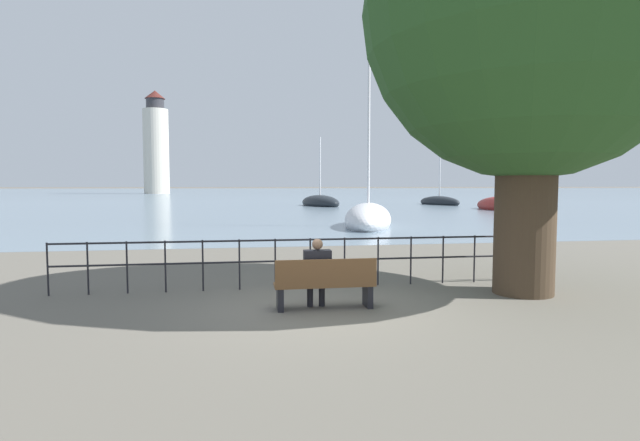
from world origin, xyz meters
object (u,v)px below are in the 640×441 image
object	(u,v)px
shade_tree	(531,14)
sailboat_1	(439,202)
seated_person_left	(317,270)
sailboat_2	(320,203)
sailboat_3	(506,206)
park_bench	(325,285)
sailboat_0	(368,219)
harbor_lighthouse	(156,146)

from	to	relation	value
shade_tree	sailboat_1	xyz separation A→B (m)	(15.94, 42.73, -5.15)
seated_person_left	sailboat_2	world-z (taller)	sailboat_2
sailboat_3	shade_tree	bearing A→B (deg)	-125.11
park_bench	sailboat_2	xyz separation A→B (m)	(6.63, 42.11, -0.09)
sailboat_0	sailboat_1	bearing A→B (deg)	77.17
shade_tree	sailboat_2	xyz separation A→B (m)	(2.50, 41.49, -5.12)
sailboat_3	harbor_lighthouse	distance (m)	98.45
seated_person_left	harbor_lighthouse	world-z (taller)	harbor_lighthouse
park_bench	sailboat_0	size ratio (longest dim) A/B	0.16
seated_person_left	harbor_lighthouse	bearing A→B (deg)	100.29
park_bench	harbor_lighthouse	distance (m)	121.41
sailboat_1	sailboat_3	xyz separation A→B (m)	(0.81, -12.47, 0.06)
harbor_lighthouse	sailboat_3	bearing A→B (deg)	-64.20
seated_person_left	sailboat_0	bearing A→B (deg)	72.52
park_bench	sailboat_3	bearing A→B (deg)	55.95
sailboat_3	harbor_lighthouse	size ratio (longest dim) A/B	0.39
shade_tree	sailboat_0	xyz separation A→B (m)	(1.01, 16.15, -5.07)
seated_person_left	sailboat_1	xyz separation A→B (m)	(20.19, 43.28, -0.37)
seated_person_left	sailboat_3	world-z (taller)	sailboat_3
sailboat_0	sailboat_3	bearing A→B (deg)	58.36
shade_tree	seated_person_left	size ratio (longest dim) A/B	7.09
seated_person_left	sailboat_3	distance (m)	37.28
park_bench	sailboat_3	xyz separation A→B (m)	(20.87, 30.88, -0.06)
sailboat_1	harbor_lighthouse	bearing A→B (deg)	101.50
sailboat_3	seated_person_left	bearing A→B (deg)	-130.43
sailboat_2	harbor_lighthouse	world-z (taller)	harbor_lighthouse
park_bench	harbor_lighthouse	size ratio (longest dim) A/B	0.07
park_bench	sailboat_1	size ratio (longest dim) A/B	0.20
park_bench	sailboat_2	world-z (taller)	sailboat_2
park_bench	harbor_lighthouse	xyz separation A→B (m)	(-21.70, 118.93, 11.20)
shade_tree	sailboat_1	bearing A→B (deg)	69.54
sailboat_0	harbor_lighthouse	size ratio (longest dim) A/B	0.44
sailboat_0	sailboat_2	distance (m)	25.38
shade_tree	sailboat_2	size ratio (longest dim) A/B	1.17
sailboat_0	sailboat_1	distance (m)	30.48
sailboat_0	sailboat_3	world-z (taller)	sailboat_0
sailboat_0	sailboat_1	world-z (taller)	sailboat_0
shade_tree	sailboat_2	world-z (taller)	shade_tree
seated_person_left	sailboat_0	size ratio (longest dim) A/B	0.11
park_bench	shade_tree	bearing A→B (deg)	8.58
sailboat_1	sailboat_2	xyz separation A→B (m)	(-13.44, -1.24, 0.03)
sailboat_2	sailboat_3	size ratio (longest dim) A/B	0.78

